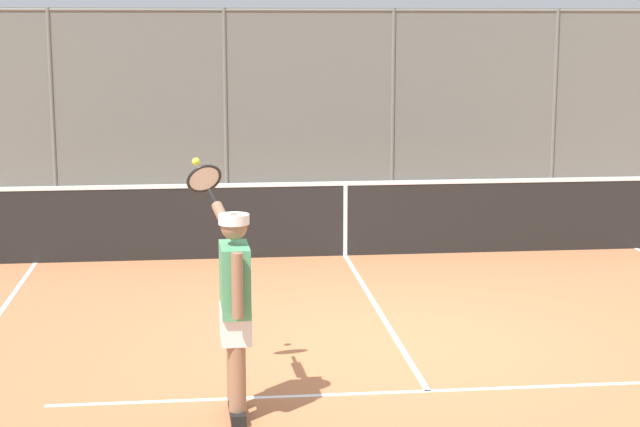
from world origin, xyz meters
name	(u,v)px	position (x,y,z in m)	size (l,w,h in m)	color
ground_plane	(399,344)	(0.00, 0.00, 0.00)	(60.00, 60.00, 0.00)	#B76B42
court_line_markings	(436,404)	(0.00, 1.56, 0.00)	(7.82, 9.16, 0.01)	white
fence_backdrop	(306,108)	(0.00, -8.88, 1.49)	(17.15, 1.37, 3.19)	slate
tennis_net	(345,218)	(0.00, -3.76, 0.49)	(10.05, 0.09, 1.07)	#2D2D2D
tennis_player	(234,300)	(1.56, 1.61, 0.90)	(0.50, 1.33, 1.85)	black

